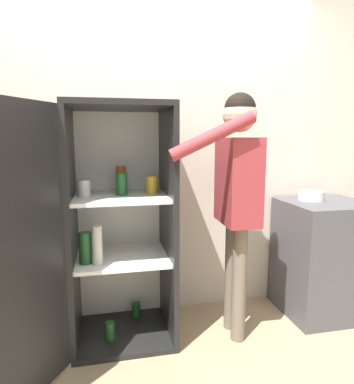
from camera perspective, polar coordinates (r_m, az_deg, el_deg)
name	(u,v)px	position (r m, az deg, el deg)	size (l,w,h in m)	color
wall_back	(157,156)	(2.72, -3.35, 6.07)	(7.00, 0.06, 2.55)	beige
refrigerator	(102,229)	(2.32, -12.38, -6.11)	(1.08, 1.20, 1.64)	black
person	(237,183)	(2.37, 9.91, 1.54)	(0.64, 0.52, 1.71)	#726656
counter	(324,258)	(3.05, 23.27, -10.01)	(0.65, 0.59, 0.92)	#4C4C51
bowl	(311,196)	(2.96, 21.49, -0.56)	(0.20, 0.20, 0.07)	white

